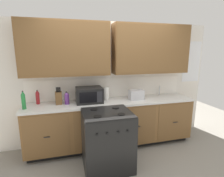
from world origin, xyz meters
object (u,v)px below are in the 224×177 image
(stove_range, at_px, (107,140))
(bottle_red, at_px, (38,97))
(knife_block, at_px, (59,98))
(microwave, at_px, (89,95))
(toaster, at_px, (136,95))
(bottle_violet, at_px, (67,98))
(bottle_green, at_px, (23,100))
(paper_towel_roll, at_px, (106,93))

(stove_range, bearing_deg, bottle_red, 144.27)
(knife_block, bearing_deg, microwave, -3.66)
(stove_range, relative_size, toaster, 3.39)
(bottle_red, height_order, bottle_violet, bottle_red)
(microwave, height_order, bottle_green, bottle_green)
(bottle_violet, relative_size, bottle_green, 0.74)
(bottle_red, distance_m, bottle_green, 0.31)
(knife_block, height_order, paper_towel_roll, knife_block)
(stove_range, distance_m, bottle_violet, 1.04)
(stove_range, xyz_separation_m, microwave, (-0.19, 0.65, 0.60))
(toaster, bearing_deg, bottle_violet, 178.56)
(paper_towel_roll, height_order, bottle_green, bottle_green)
(bottle_green, bearing_deg, stove_range, -22.67)
(bottle_green, bearing_deg, paper_towel_roll, 7.95)
(microwave, relative_size, bottle_violet, 2.11)
(toaster, relative_size, bottle_violet, 1.23)
(stove_range, xyz_separation_m, paper_towel_roll, (0.15, 0.73, 0.59))
(stove_range, relative_size, paper_towel_roll, 3.65)
(microwave, distance_m, bottle_violet, 0.40)
(bottle_violet, bearing_deg, paper_towel_roll, 6.71)
(knife_block, relative_size, paper_towel_roll, 1.19)
(bottle_violet, bearing_deg, bottle_green, -170.72)
(bottle_red, bearing_deg, bottle_violet, -15.85)
(paper_towel_roll, bearing_deg, toaster, -11.81)
(microwave, xyz_separation_m, bottle_red, (-0.91, 0.14, -0.02))
(bottle_red, bearing_deg, paper_towel_roll, -2.56)
(bottle_red, xyz_separation_m, bottle_green, (-0.18, -0.26, 0.02))
(paper_towel_roll, distance_m, bottle_green, 1.44)
(bottle_red, bearing_deg, bottle_green, -125.04)
(paper_towel_roll, distance_m, bottle_violet, 0.75)
(paper_towel_roll, distance_m, bottle_red, 1.25)
(paper_towel_roll, bearing_deg, microwave, -166.83)
(stove_range, distance_m, toaster, 1.10)
(knife_block, distance_m, paper_towel_roll, 0.88)
(paper_towel_roll, xyz_separation_m, bottle_green, (-1.43, -0.20, 0.02))
(bottle_red, xyz_separation_m, bottle_violet, (0.51, -0.14, -0.01))
(toaster, distance_m, bottle_violet, 1.32)
(toaster, height_order, bottle_violet, bottle_violet)
(knife_block, bearing_deg, stove_range, -43.30)
(toaster, height_order, bottle_green, bottle_green)
(stove_range, height_order, microwave, microwave)
(toaster, relative_size, paper_towel_roll, 1.08)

